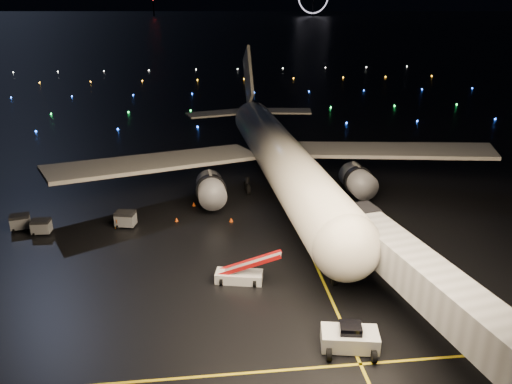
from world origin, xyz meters
TOP-DOWN VIEW (x-y plane):
  - ground at (0.00, 300.00)m, footprint 2000.00×2000.00m
  - lane_centre at (12.00, 15.00)m, footprint 0.25×80.00m
  - lane_cross at (-5.00, -10.00)m, footprint 60.00×0.25m
  - airliner at (11.29, 26.60)m, footprint 63.09×60.28m
  - pushback_tug at (11.72, -8.08)m, footprint 4.57×2.95m
  - belt_loader at (4.24, 2.21)m, footprint 6.56×3.01m
  - crew_c at (-8.79, 15.24)m, footprint 0.71×0.99m
  - safety_cone_0 at (4.37, 15.53)m, footprint 0.57×0.57m
  - safety_cone_1 at (-0.01, 20.84)m, footprint 0.53×0.53m
  - safety_cone_2 at (-2.01, 16.36)m, footprint 0.48×0.48m
  - safety_cone_3 at (-17.17, 34.25)m, footprint 0.50×0.50m
  - taxiway_lights at (0.00, 106.00)m, footprint 164.00×92.00m
  - baggage_cart_0 at (-7.72, 15.55)m, footprint 2.47×1.99m
  - baggage_cart_1 at (-16.80, 14.72)m, footprint 2.03×1.46m
  - baggage_cart_2 at (-19.51, 16.17)m, footprint 2.33×1.87m

SIDE VIEW (x-z plane):
  - ground at x=0.00m, z-range 0.00..0.00m
  - lane_centre at x=12.00m, z-range 0.00..0.02m
  - lane_cross at x=-5.00m, z-range 0.00..0.02m
  - taxiway_lights at x=0.00m, z-range 0.00..0.36m
  - safety_cone_3 at x=-17.17m, z-range 0.00..0.45m
  - safety_cone_2 at x=-2.01m, z-range 0.00..0.49m
  - safety_cone_0 at x=4.37m, z-range 0.00..0.54m
  - safety_cone_1 at x=-0.01m, z-range 0.00..0.54m
  - crew_c at x=-8.79m, z-range 0.00..1.57m
  - baggage_cart_1 at x=-16.80m, z-range 0.00..1.68m
  - baggage_cart_2 at x=-19.51m, z-range 0.00..1.75m
  - baggage_cart_0 at x=-7.72m, z-range 0.00..1.85m
  - pushback_tug at x=11.72m, z-range 0.00..2.02m
  - belt_loader at x=4.24m, z-range 0.00..3.07m
  - airliner at x=11.29m, z-range 0.00..16.97m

